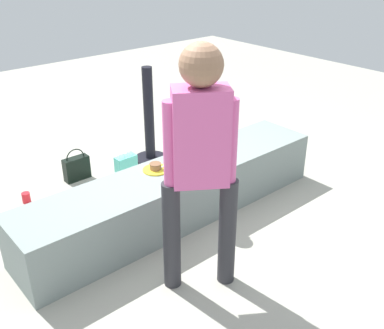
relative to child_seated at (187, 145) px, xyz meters
The scene contains 12 objects.
ground_plane 0.69m from the child_seated, 159.76° to the left, with size 12.00×12.00×0.00m, color #9E9D90.
concrete_ledge 0.46m from the child_seated, 159.76° to the left, with size 2.92×0.58×0.47m, color gray.
child_seated is the anchor object (origin of this frame).
adult_standing 0.97m from the child_seated, 124.70° to the right, with size 0.44×0.37×1.73m.
cake_plate 0.34m from the child_seated, 151.17° to the left, with size 0.22×0.22×0.07m.
gift_bag 1.03m from the child_seated, 95.51° to the left, with size 0.22×0.10×0.33m.
railing_post 1.22m from the child_seated, 70.55° to the left, with size 0.36×0.36×1.07m.
water_bottle_near_gift 1.17m from the child_seated, 45.07° to the left, with size 0.06×0.06×0.20m.
water_bottle_far_side 1.04m from the child_seated, 39.52° to the left, with size 0.06×0.06×0.18m.
party_cup_red 1.67m from the child_seated, 132.16° to the left, with size 0.08×0.08×0.10m, color red.
cake_box_white 1.20m from the child_seated, 151.71° to the left, with size 0.33×0.30×0.14m, color white.
handbag_black_leather 1.44m from the child_seated, 109.63° to the left, with size 0.27×0.10×0.34m.
Camera 1 is at (-2.13, -2.69, 2.24)m, focal length 42.10 mm.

